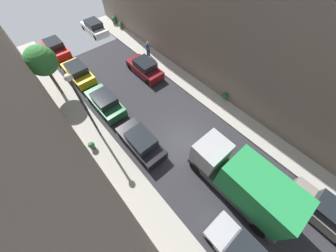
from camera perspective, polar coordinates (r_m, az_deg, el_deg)
The scene contains 18 objects.
ground at distance 14.66m, azimuth 4.26°, elevation -4.44°, with size 32.00×32.00×0.00m, color #2D2D33.
sidewalk_left at distance 13.46m, azimuth -11.97°, elevation -16.37°, with size 2.00×44.00×0.15m, color #B7B2A8.
sidewalk_right at distance 17.17m, azimuth 16.49°, elevation 5.38°, with size 2.00×44.00×0.15m, color #B7B2A8.
parked_car_left_2 at distance 13.86m, azimuth -8.37°, elevation -4.90°, with size 1.78×4.20×1.57m.
parked_car_left_3 at distance 16.95m, azimuth -18.93°, elevation 6.97°, with size 1.78×4.20×1.57m.
parked_car_left_4 at distance 20.95m, azimuth -26.17°, elevation 14.73°, with size 1.78×4.20×1.57m.
parked_car_left_5 at distance 25.74m, azimuth -31.54°, elevation 20.03°, with size 1.78×4.20×1.57m.
parked_car_right_0 at distance 15.30m, azimuth 40.82°, elevation -19.78°, with size 1.78×4.20×1.57m.
parked_car_right_1 at distance 19.62m, azimuth -7.22°, elevation 17.44°, with size 1.78×4.20×1.57m.
parked_car_right_2 at distance 27.80m, azimuth -21.90°, elevation 26.47°, with size 1.78×4.20×1.57m.
delivery_truck at distance 12.23m, azimuth 22.54°, elevation -15.82°, with size 2.26×6.60×3.38m.
pedestrian at distance 21.72m, azimuth -6.26°, elevation 22.82°, with size 0.40×0.36×1.72m.
street_tree_0 at distance 18.45m, azimuth -34.66°, elevation 16.25°, with size 2.39×2.39×4.67m.
potted_plant_0 at distance 17.44m, azimuth 17.15°, elevation 8.67°, with size 0.57×0.57×0.80m.
potted_plant_1 at distance 29.03m, azimuth -16.44°, elevation 29.03°, with size 0.66×0.66×0.90m.
potted_plant_2 at distance 14.90m, azimuth -22.63°, elevation -5.58°, with size 0.48×0.48×0.72m.
potted_plant_4 at distance 27.82m, azimuth -14.50°, elevation 28.04°, with size 0.49×0.49×0.73m.
lamp_post at distance 12.84m, azimuth -25.28°, elevation 7.02°, with size 0.44×0.44×6.00m.
Camera 1 is at (-5.67, -4.84, 12.62)m, focal length 19.63 mm.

